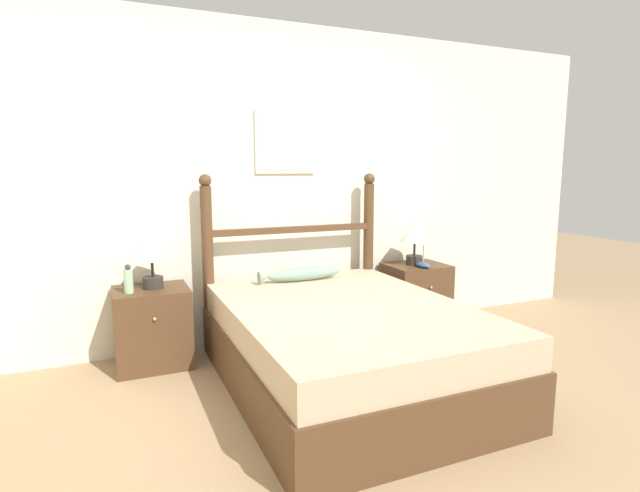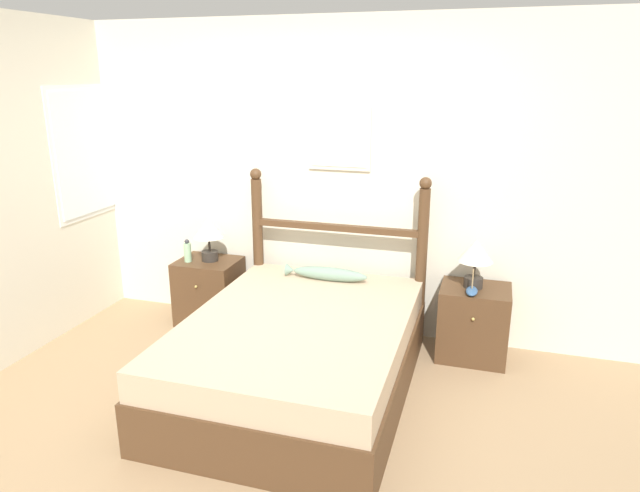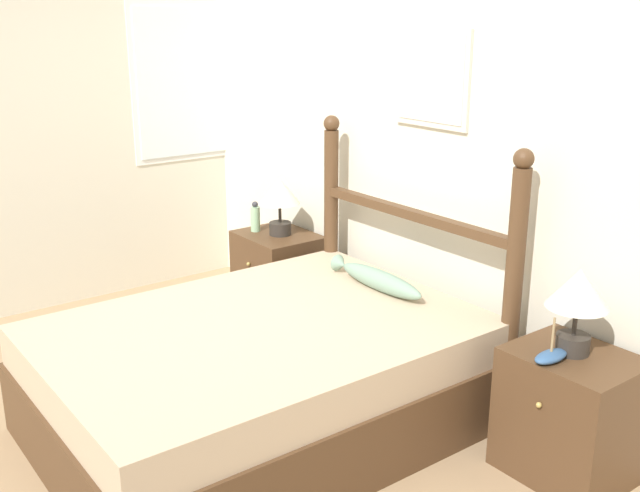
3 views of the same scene
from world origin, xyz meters
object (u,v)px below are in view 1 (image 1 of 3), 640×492
object	(u,v)px
bed	(346,346)
table_lamp_left	(151,252)
table_lamp_right	(415,236)
model_boat	(423,265)
nightstand_right	(415,296)
fish_pillow	(301,274)
nightstand_left	(153,327)
bottle	(128,280)

from	to	relation	value
bed	table_lamp_left	xyz separation A→B (m)	(-1.10, 0.87, 0.56)
table_lamp_right	model_boat	world-z (taller)	table_lamp_right
bed	nightstand_right	size ratio (longest dim) A/B	3.53
bed	model_boat	world-z (taller)	model_boat
table_lamp_right	model_boat	xyz separation A→B (m)	(-0.00, -0.14, -0.23)
nightstand_right	model_boat	bearing A→B (deg)	-101.27
table_lamp_right	fish_pillow	size ratio (longest dim) A/B	0.56
fish_pillow	model_boat	bearing A→B (deg)	-1.45
bed	nightstand_right	xyz separation A→B (m)	(1.12, 0.86, 0.01)
nightstand_left	table_lamp_left	size ratio (longest dim) A/B	1.52
model_boat	fish_pillow	world-z (taller)	model_boat
bed	bottle	distance (m)	1.54
table_lamp_left	fish_pillow	bearing A→B (deg)	-6.16
model_boat	fish_pillow	bearing A→B (deg)	178.55
bed	nightstand_left	xyz separation A→B (m)	(-1.12, 0.86, 0.01)
bed	bottle	xyz separation A→B (m)	(-1.27, 0.78, 0.39)
table_lamp_left	nightstand_left	bearing A→B (deg)	-158.16
nightstand_right	table_lamp_right	distance (m)	0.54
table_lamp_left	nightstand_right	bearing A→B (deg)	-0.21
table_lamp_left	table_lamp_right	xyz separation A→B (m)	(2.20, -0.01, 0.00)
table_lamp_right	bottle	world-z (taller)	table_lamp_right
nightstand_left	bottle	distance (m)	0.41
table_lamp_right	bed	bearing A→B (deg)	-141.93
table_lamp_left	model_boat	distance (m)	2.21
table_lamp_right	bottle	size ratio (longest dim) A/B	1.86
bed	fish_pillow	world-z (taller)	fish_pillow
nightstand_right	table_lamp_left	size ratio (longest dim) A/B	1.52
table_lamp_left	fish_pillow	xyz separation A→B (m)	(1.08, -0.12, -0.23)
nightstand_right	fish_pillow	xyz separation A→B (m)	(-1.14, -0.11, 0.32)
nightstand_right	table_lamp_right	size ratio (longest dim) A/B	1.52
nightstand_left	fish_pillow	world-z (taller)	fish_pillow
nightstand_left	nightstand_right	xyz separation A→B (m)	(2.24, 0.00, 0.00)
bottle	fish_pillow	bearing A→B (deg)	-1.52
nightstand_left	bottle	bearing A→B (deg)	-152.44
nightstand_left	model_boat	bearing A→B (deg)	-3.53
table_lamp_right	nightstand_left	bearing A→B (deg)	-179.92
nightstand_left	nightstand_right	world-z (taller)	same
nightstand_right	bed	bearing A→B (deg)	-142.63
table_lamp_left	fish_pillow	size ratio (longest dim) A/B	0.56
nightstand_left	model_boat	world-z (taller)	model_boat
nightstand_right	bottle	xyz separation A→B (m)	(-2.39, -0.08, 0.38)
bottle	fish_pillow	size ratio (longest dim) A/B	0.30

